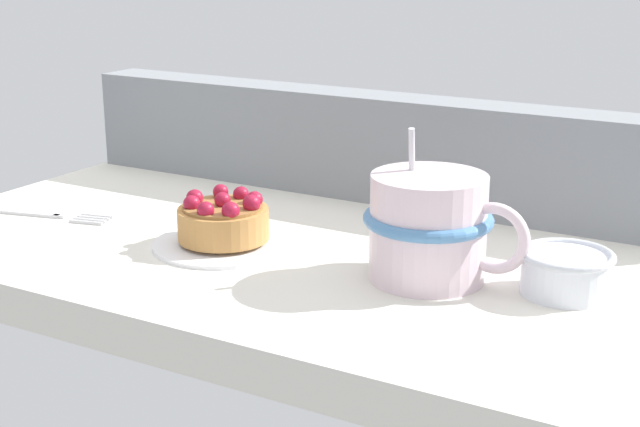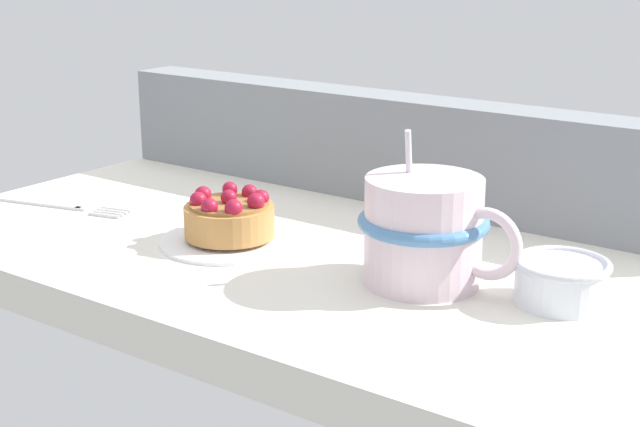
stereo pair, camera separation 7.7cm
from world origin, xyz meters
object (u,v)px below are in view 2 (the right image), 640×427
object	(u,v)px
dessert_plate	(230,239)
dessert_fork	(55,204)
coffee_mug	(425,230)
sugar_bowl	(563,279)
raspberry_tart	(229,217)

from	to	relation	value
dessert_plate	dessert_fork	size ratio (longest dim) A/B	0.74
coffee_mug	sugar_bowl	xyz separation A→B (cm)	(10.40, 2.58, -2.55)
dessert_fork	sugar_bowl	distance (cm)	51.75
raspberry_tart	sugar_bowl	bearing A→B (deg)	7.80
dessert_plate	sugar_bowl	world-z (taller)	sugar_bowl
coffee_mug	dessert_fork	xyz separation A→B (cm)	(-41.01, -3.21, -4.10)
dessert_plate	raspberry_tart	bearing A→B (deg)	-0.15
dessert_plate	dessert_fork	distance (cm)	22.02
dessert_plate	coffee_mug	distance (cm)	19.55
dessert_plate	sugar_bowl	xyz separation A→B (cm)	(29.46, 4.03, 1.53)
raspberry_tart	coffee_mug	bearing A→B (deg)	4.36
coffee_mug	sugar_bowl	world-z (taller)	coffee_mug
coffee_mug	raspberry_tart	bearing A→B (deg)	-175.64
sugar_bowl	coffee_mug	bearing A→B (deg)	-166.05
dessert_fork	sugar_bowl	size ratio (longest dim) A/B	2.34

